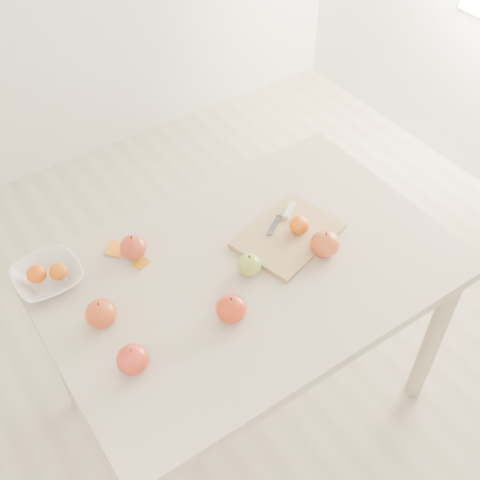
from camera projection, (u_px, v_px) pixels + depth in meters
ground at (247, 396)px, 2.30m from camera, size 3.50×3.50×0.00m
table at (249, 288)px, 1.84m from camera, size 1.20×0.80×0.75m
cutting_board at (288, 235)px, 1.84m from camera, size 0.35×0.30×0.02m
board_tangerine at (299, 225)px, 1.82m from camera, size 0.06×0.06×0.05m
fruit_bowl at (48, 277)px, 1.71m from camera, size 0.19×0.19×0.05m
bowl_tangerine_near at (36, 274)px, 1.69m from camera, size 0.06×0.06×0.05m
bowl_tangerine_far at (59, 272)px, 1.70m from camera, size 0.05×0.05×0.05m
orange_peel_a at (115, 250)px, 1.81m from camera, size 0.07×0.07×0.01m
orange_peel_b at (141, 263)px, 1.77m from camera, size 0.05×0.05×0.01m
paring_knife at (287, 213)px, 1.89m from camera, size 0.16×0.09×0.01m
apple_green at (249, 265)px, 1.73m from camera, size 0.07×0.07×0.06m
apple_red_c at (231, 309)px, 1.61m from camera, size 0.09×0.09×0.08m
apple_red_a at (133, 247)px, 1.77m from camera, size 0.08×0.08×0.07m
apple_red_e at (325, 244)px, 1.78m from camera, size 0.09×0.09×0.08m
apple_red_d at (133, 359)px, 1.50m from camera, size 0.08×0.08×0.07m
apple_red_b at (101, 313)px, 1.60m from camera, size 0.09×0.09×0.08m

